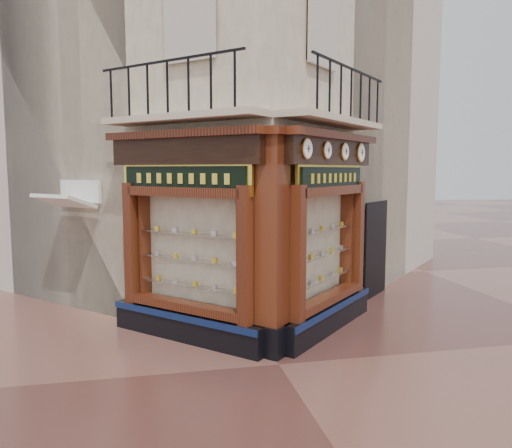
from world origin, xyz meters
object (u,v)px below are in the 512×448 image
object	(u,v)px
corner_pilaster	(272,246)
clock_a	(307,149)
signboard_left	(183,178)
clock_c	(345,152)
clock_b	(327,150)
signboard_right	(332,178)
awning	(68,316)
clock_d	(361,153)

from	to	relation	value
corner_pilaster	clock_a	size ratio (longest dim) A/B	11.09
corner_pilaster	signboard_left	xyz separation A→B (m)	(-1.46, 1.01, 1.15)
clock_c	clock_b	bearing A→B (deg)	-180.00
clock_c	signboard_right	world-z (taller)	clock_c
clock_b	awning	distance (m)	6.79
clock_a	clock_d	world-z (taller)	clock_d
corner_pilaster	clock_c	world-z (taller)	corner_pilaster
clock_a	signboard_left	bearing A→B (deg)	109.07
corner_pilaster	awning	size ratio (longest dim) A/B	3.01
awning	signboard_left	world-z (taller)	signboard_left
signboard_left	signboard_right	bearing A→B (deg)	-135.00
signboard_right	awning	bearing A→B (deg)	112.79
corner_pilaster	clock_c	size ratio (longest dim) A/B	11.47
clock_d	signboard_left	xyz separation A→B (m)	(-3.85, -0.77, -0.52)
corner_pilaster	clock_b	size ratio (longest dim) A/B	12.22
awning	signboard_right	xyz separation A→B (m)	(5.38, -2.20, 3.10)
clock_c	signboard_left	world-z (taller)	clock_c
clock_a	signboard_left	world-z (taller)	clock_a
clock_a	clock_c	world-z (taller)	clock_a
corner_pilaster	clock_a	world-z (taller)	corner_pilaster
clock_d	signboard_right	world-z (taller)	clock_d
signboard_right	clock_c	bearing A→B (deg)	-18.39
corner_pilaster	awning	world-z (taller)	corner_pilaster
clock_d	signboard_right	bearing A→B (deg)	174.75
clock_a	signboard_right	size ratio (longest dim) A/B	0.17
clock_b	corner_pilaster	bearing A→B (deg)	161.23
clock_c	signboard_right	size ratio (longest dim) A/B	0.17
corner_pilaster	clock_d	xyz separation A→B (m)	(2.39, 1.79, 1.67)
clock_a	clock_d	bearing A→B (deg)	0.00
clock_a	clock_c	bearing A→B (deg)	-0.00
clock_a	awning	size ratio (longest dim) A/B	0.27
clock_b	signboard_left	xyz separation A→B (m)	(-2.65, 0.43, -0.52)
clock_c	awning	bearing A→B (deg)	115.29
awning	clock_c	bearing A→B (deg)	-154.71
clock_a	corner_pilaster	bearing A→B (deg)	135.62
clock_d	clock_a	bearing A→B (deg)	180.00
clock_a	signboard_right	distance (m)	1.42
clock_a	clock_d	distance (m)	2.52
clock_d	awning	size ratio (longest dim) A/B	0.30
corner_pilaster	clock_b	distance (m)	2.14
clock_d	signboard_right	xyz separation A→B (m)	(-0.93, -0.77, -0.52)
clock_a	signboard_left	size ratio (longest dim) A/B	0.16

